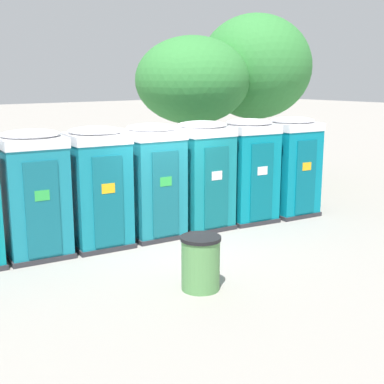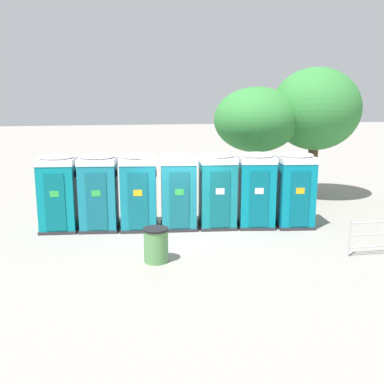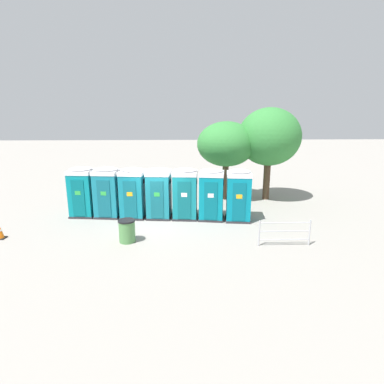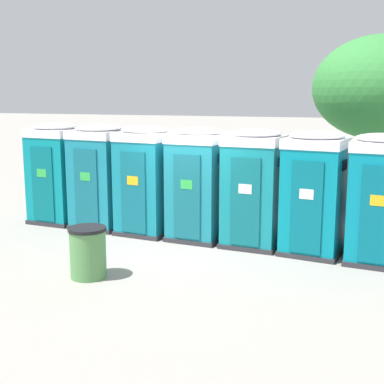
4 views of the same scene
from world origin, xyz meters
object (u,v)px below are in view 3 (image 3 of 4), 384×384
at_px(portapotty_2, 133,193).
at_px(portapotty_0, 83,192).
at_px(street_tree_0, 269,137).
at_px(traffic_cone, 0,232).
at_px(portapotty_6, 238,195).
at_px(trash_can, 127,231).
at_px(portapotty_5, 211,194).
at_px(event_barrier, 285,232).
at_px(portapotty_1, 108,192).
at_px(portapotty_3, 159,193).
at_px(portapotty_4, 185,193).
at_px(street_tree_1, 226,144).

bearing_deg(portapotty_2, portapotty_0, 172.00).
height_order(street_tree_0, traffic_cone, street_tree_0).
relative_size(portapotty_2, portapotty_6, 1.00).
xyz_separation_m(portapotty_2, trash_can, (0.18, -3.20, -0.81)).
bearing_deg(portapotty_6, portapotty_0, 172.15).
bearing_deg(trash_can, traffic_cone, 173.77).
bearing_deg(portapotty_5, portapotty_6, -10.50).
bearing_deg(portapotty_0, event_barrier, -25.22).
height_order(portapotty_0, event_barrier, portapotty_0).
height_order(portapotty_1, portapotty_3, same).
bearing_deg(street_tree_0, trash_can, -139.63).
distance_m(portapotty_2, portapotty_5, 3.94).
bearing_deg(portapotty_4, portapotty_5, -8.75).
xyz_separation_m(portapotty_2, portapotty_3, (1.31, -0.13, 0.00)).
distance_m(portapotty_3, street_tree_1, 5.66).
distance_m(portapotty_0, street_tree_1, 8.63).
relative_size(street_tree_0, traffic_cone, 8.70).
xyz_separation_m(portapotty_4, street_tree_1, (2.59, 3.67, 2.11)).
bearing_deg(portapotty_1, event_barrier, -27.88).
height_order(portapotty_0, portapotty_4, same).
bearing_deg(street_tree_0, street_tree_1, 176.58).
bearing_deg(portapotty_2, street_tree_1, 33.12).
distance_m(portapotty_3, portapotty_4, 1.31).
bearing_deg(portapotty_4, portapotty_1, 173.15).
bearing_deg(portapotty_5, traffic_cone, -166.73).
bearing_deg(street_tree_1, traffic_cone, -149.95).
xyz_separation_m(portapotty_2, portapotty_5, (3.91, -0.47, 0.00)).
relative_size(portapotty_1, portapotty_3, 1.00).
bearing_deg(portapotty_0, portapotty_6, -7.85).
height_order(portapotty_1, portapotty_2, same).
distance_m(portapotty_2, trash_can, 3.31).
bearing_deg(portapotty_6, event_barrier, -69.04).
xyz_separation_m(portapotty_1, portapotty_3, (2.60, -0.33, 0.00)).
relative_size(portapotty_0, portapotty_5, 1.00).
xyz_separation_m(trash_can, event_barrier, (6.24, -0.68, 0.10)).
distance_m(portapotty_4, event_barrier, 5.29).
bearing_deg(event_barrier, street_tree_0, 79.34).
bearing_deg(portapotty_3, portapotty_5, -7.47).
relative_size(portapotty_1, portapotty_5, 1.00).
height_order(portapotty_6, traffic_cone, portapotty_6).
height_order(portapotty_1, portapotty_5, same).
height_order(portapotty_1, event_barrier, portapotty_1).
bearing_deg(portapotty_2, street_tree_0, 22.69).
xyz_separation_m(portapotty_0, street_tree_1, (7.80, 3.03, 2.11)).
bearing_deg(portapotty_0, portapotty_5, -7.32).
bearing_deg(trash_can, portapotty_0, 127.90).
bearing_deg(portapotty_3, street_tree_1, 42.13).
xyz_separation_m(portapotty_6, traffic_cone, (-10.39, -1.91, -0.97)).
height_order(street_tree_0, event_barrier, street_tree_0).
bearing_deg(portapotty_2, portapotty_3, -5.65).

